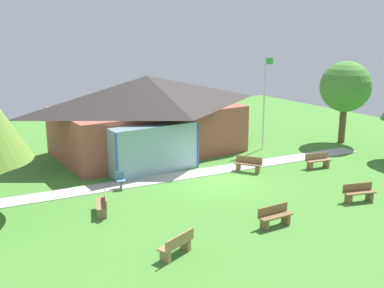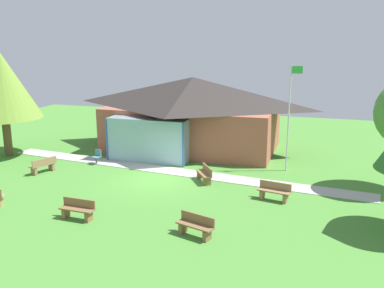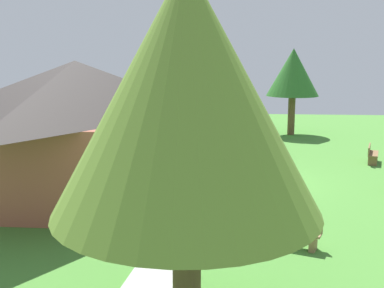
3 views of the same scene
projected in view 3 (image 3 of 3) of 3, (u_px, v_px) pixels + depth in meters
name	position (u px, v px, depth m)	size (l,w,h in m)	color
ground_plane	(253.00, 181.00, 19.63)	(44.00, 44.00, 0.00)	#478433
pavilion	(81.00, 120.00, 19.30)	(11.96, 8.32, 4.85)	#A35642
footpath	(212.00, 180.00, 19.76)	(21.95, 1.30, 0.03)	#ADADA8
flagpole	(178.00, 88.00, 25.47)	(0.64, 0.08, 6.02)	silver
bench_mid_right	(269.00, 144.00, 25.53)	(1.56, 0.73, 0.84)	olive
bench_mid_left	(293.00, 232.00, 13.02)	(0.94, 1.56, 0.84)	olive
bench_front_right	(372.00, 155.00, 22.86)	(1.56, 0.87, 0.84)	brown
bench_rear_near_path	(241.00, 159.00, 21.95)	(1.19, 1.50, 0.84)	brown
patio_chair_west	(205.00, 207.00, 15.12)	(0.53, 0.53, 0.86)	teal
tree_west_hedge	(186.00, 93.00, 8.06)	(4.67, 4.67, 6.64)	brown
tree_far_east	(293.00, 73.00, 30.12)	(3.27, 3.27, 5.42)	brown
tree_east_hedge	(211.00, 74.00, 30.91)	(3.40, 3.40, 5.56)	brown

